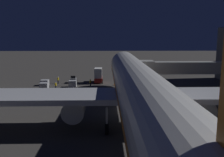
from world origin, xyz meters
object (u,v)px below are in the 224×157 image
jet_bridge (187,68)px  traffic_cone_nose_port (132,84)px  baggage_container_near_belt (44,86)px  traffic_cone_nose_starboard (114,84)px  ground_crew_near_nose_gear (90,82)px  ops_van (98,75)px  baggage_container_far_row (45,83)px  ground_crew_by_belt_loader (58,80)px  ground_crew_marshaller_fwd (56,85)px  pushback_tug (73,80)px  baggage_container_mid_row (73,84)px  airliner_at_gate (140,90)px

jet_bridge → traffic_cone_nose_port: jet_bridge is taller
baggage_container_near_belt → traffic_cone_nose_starboard: (-16.40, -4.56, -0.54)m
ground_crew_near_nose_gear → traffic_cone_nose_starboard: size_ratio=3.19×
ops_van → traffic_cone_nose_port: size_ratio=9.14×
ops_van → baggage_container_near_belt: bearing=34.3°
baggage_container_far_row → ground_crew_by_belt_loader: 3.73m
ops_van → ground_crew_marshaller_fwd: size_ratio=2.84×
ground_crew_marshaller_fwd → traffic_cone_nose_starboard: ground_crew_marshaller_fwd is taller
pushback_tug → baggage_container_far_row: 7.49m
baggage_container_mid_row → ground_crew_near_nose_gear: ground_crew_near_nose_gear is taller
pushback_tug → baggage_container_mid_row: (-0.54, 5.37, 0.02)m
pushback_tug → ground_crew_marshaller_fwd: (3.06, 7.99, 0.20)m
ground_crew_by_belt_loader → ground_crew_marshaller_fwd: size_ratio=1.06×
baggage_container_far_row → ground_crew_by_belt_loader: bearing=-142.1°
ground_crew_near_nose_gear → traffic_cone_nose_starboard: ground_crew_near_nose_gear is taller
ground_crew_by_belt_loader → jet_bridge: bearing=157.7°
pushback_tug → ground_crew_near_nose_gear: (-4.79, 4.50, 0.19)m
jet_bridge → ops_van: (19.21, -13.37, -3.70)m
pushback_tug → traffic_cone_nose_starboard: pushback_tug is taller
ground_crew_marshaller_fwd → traffic_cone_nose_port: ground_crew_marshaller_fwd is taller
ground_crew_by_belt_loader → traffic_cone_nose_starboard: 14.73m
airliner_at_gate → traffic_cone_nose_port: bearing=-94.1°
pushback_tug → baggage_container_near_belt: bearing=55.1°
airliner_at_gate → traffic_cone_nose_port: airliner_at_gate is taller
baggage_container_near_belt → ground_crew_near_nose_gear: 11.11m
ops_van → ground_crew_marshaller_fwd: bearing=40.4°
airliner_at_gate → jet_bridge: airliner_at_gate is taller
jet_bridge → baggage_container_mid_row: (25.29, -7.77, -4.85)m
pushback_tug → baggage_container_far_row: (6.71, 3.31, -0.06)m
pushback_tug → ground_crew_by_belt_loader: pushback_tug is taller
ground_crew_near_nose_gear → ground_crew_by_belt_loader: 9.24m
jet_bridge → traffic_cone_nose_starboard: size_ratio=44.26×
jet_bridge → ground_crew_near_nose_gear: bearing=-22.3°
ground_crew_marshaller_fwd → baggage_container_far_row: bearing=-52.0°
traffic_cone_nose_port → baggage_container_near_belt: bearing=12.4°
traffic_cone_nose_starboard → ground_crew_marshaller_fwd: bearing=17.7°
airliner_at_gate → ground_crew_near_nose_gear: size_ratio=36.57×
jet_bridge → baggage_container_far_row: jet_bridge is taller
traffic_cone_nose_starboard → baggage_container_mid_row: bearing=9.9°
pushback_tug → traffic_cone_nose_starboard: size_ratio=4.34×
traffic_cone_nose_port → traffic_cone_nose_starboard: 4.40m
pushback_tug → baggage_container_mid_row: bearing=95.7°
ground_crew_near_nose_gear → baggage_container_near_belt: bearing=19.2°
ground_crew_by_belt_loader → traffic_cone_nose_starboard: bearing=169.9°
airliner_at_gate → baggage_container_mid_row: 31.74m
pushback_tug → ground_crew_marshaller_fwd: pushback_tug is taller
jet_bridge → ops_van: size_ratio=4.84×
traffic_cone_nose_port → jet_bridge: bearing=138.4°
ops_van → traffic_cone_nose_starboard: 5.85m
pushback_tug → ground_crew_marshaller_fwd: 8.56m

